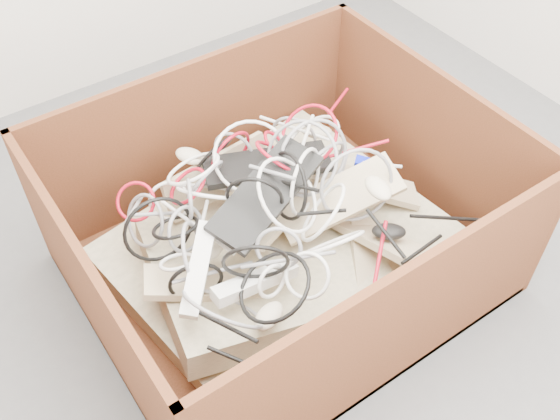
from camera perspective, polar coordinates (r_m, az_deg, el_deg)
ground at (r=2.29m, az=3.09°, el=-5.64°), size 3.00×3.00×0.00m
cardboard_box at (r=2.18m, az=-0.11°, el=-3.36°), size 1.30×1.09×0.60m
keyboard_pile at (r=2.09m, az=1.02°, el=-0.39°), size 1.08×0.82×0.37m
mice_scatter at (r=2.02m, az=1.10°, el=0.21°), size 0.71×0.73×0.21m
power_strip_left at (r=1.83m, az=-7.22°, el=-5.20°), size 0.23×0.25×0.12m
power_strip_right at (r=1.87m, az=-2.20°, el=-6.36°), size 0.28×0.06×0.09m
vga_plug at (r=2.18m, az=7.25°, el=4.25°), size 0.06×0.06×0.03m
cable_tangle at (r=1.98m, az=-1.64°, el=1.20°), size 1.11×0.86×0.40m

